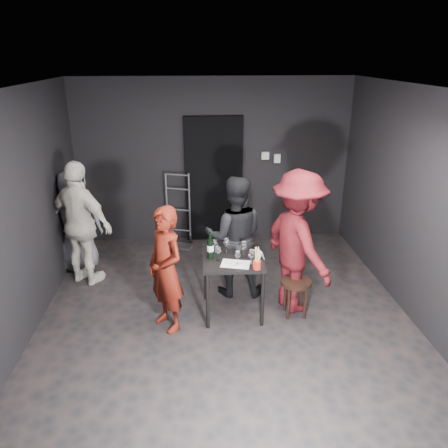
{
  "coord_description": "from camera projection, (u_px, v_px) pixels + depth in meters",
  "views": [
    {
      "loc": [
        -0.37,
        -4.57,
        3.03
      ],
      "look_at": [
        0.0,
        0.25,
        1.13
      ],
      "focal_mm": 35.0,
      "sensor_mm": 36.0,
      "label": 1
    }
  ],
  "objects": [
    {
      "name": "wine_glass_c",
      "position": [
        227.0,
        245.0,
        5.31
      ],
      "size": [
        0.09,
        0.09,
        0.2
      ],
      "primitive_type": null,
      "rotation": [
        0.0,
        0.0,
        0.18
      ],
      "color": "white",
      "rests_on": "tasting_table"
    },
    {
      "name": "reserved_card",
      "position": [
        259.0,
        254.0,
        5.19
      ],
      "size": [
        0.1,
        0.13,
        0.09
      ],
      "primitive_type": null,
      "rotation": [
        0.0,
        0.0,
        0.22
      ],
      "color": "white",
      "rests_on": "tasting_table"
    },
    {
      "name": "ceiling",
      "position": [
        226.0,
        88.0,
        4.39
      ],
      "size": [
        4.5,
        5.0,
        0.02
      ],
      "primitive_type": "cube",
      "color": "silver",
      "rests_on": "ground"
    },
    {
      "name": "wine_glass_e",
      "position": [
        252.0,
        257.0,
        4.98
      ],
      "size": [
        0.11,
        0.11,
        0.22
      ],
      "primitive_type": null,
      "rotation": [
        0.0,
        0.0,
        -0.43
      ],
      "color": "white",
      "rests_on": "tasting_table"
    },
    {
      "name": "floor",
      "position": [
        226.0,
        316.0,
        5.38
      ],
      "size": [
        4.5,
        5.0,
        0.02
      ],
      "primitive_type": "cube",
      "color": "black",
      "rests_on": "ground"
    },
    {
      "name": "hand_truck",
      "position": [
        179.0,
        233.0,
        7.3
      ],
      "size": [
        0.41,
        0.35,
        1.23
      ],
      "rotation": [
        0.0,
        0.0,
        -0.32
      ],
      "color": "#B2B2B7",
      "rests_on": "floor"
    },
    {
      "name": "wine_glass_d",
      "position": [
        238.0,
        257.0,
        5.02
      ],
      "size": [
        0.09,
        0.09,
        0.18
      ],
      "primitive_type": null,
      "rotation": [
        0.0,
        0.0,
        -0.36
      ],
      "color": "white",
      "rests_on": "tasting_table"
    },
    {
      "name": "wallbox_lower",
      "position": [
        277.0,
        158.0,
        7.21
      ],
      "size": [
        0.1,
        0.06,
        0.14
      ],
      "primitive_type": "cube",
      "color": "#B7B7B2",
      "rests_on": "wall_back"
    },
    {
      "name": "bystander_cream",
      "position": [
        80.0,
        215.0,
        5.85
      ],
      "size": [
        1.3,
        1.1,
        2.01
      ],
      "primitive_type": "imported",
      "rotation": [
        0.0,
        0.0,
        2.59
      ],
      "color": "white",
      "rests_on": "floor"
    },
    {
      "name": "wall_back",
      "position": [
        214.0,
        162.0,
        7.2
      ],
      "size": [
        4.5,
        0.04,
        2.7
      ],
      "primitive_type": "cube",
      "color": "black",
      "rests_on": "ground"
    },
    {
      "name": "stool",
      "position": [
        296.0,
        287.0,
        5.29
      ],
      "size": [
        0.37,
        0.37,
        0.47
      ],
      "rotation": [
        0.0,
        0.0,
        -0.25
      ],
      "color": "black",
      "rests_on": "floor"
    },
    {
      "name": "wine_bottle",
      "position": [
        210.0,
        248.0,
        5.16
      ],
      "size": [
        0.08,
        0.08,
        0.33
      ],
      "rotation": [
        0.0,
        0.0,
        -0.02
      ],
      "color": "black",
      "rests_on": "tasting_table"
    },
    {
      "name": "wall_left",
      "position": [
        19.0,
        219.0,
        4.73
      ],
      "size": [
        0.04,
        5.0,
        2.7
      ],
      "primitive_type": "cube",
      "color": "black",
      "rests_on": "ground"
    },
    {
      "name": "man_maroon",
      "position": [
        298.0,
        229.0,
        5.21
      ],
      "size": [
        1.11,
        1.51,
        2.12
      ],
      "primitive_type": "imported",
      "rotation": [
        0.0,
        0.0,
        1.96
      ],
      "color": "#581016",
      "rests_on": "floor"
    },
    {
      "name": "wine_glass_f",
      "position": [
        244.0,
        249.0,
        5.18
      ],
      "size": [
        0.11,
        0.11,
        0.22
      ],
      "primitive_type": null,
      "rotation": [
        0.0,
        0.0,
        -0.33
      ],
      "color": "white",
      "rests_on": "tasting_table"
    },
    {
      "name": "server_red",
      "position": [
        166.0,
        270.0,
        4.93
      ],
      "size": [
        0.61,
        0.65,
        1.49
      ],
      "primitive_type": "imported",
      "rotation": [
        0.0,
        0.0,
        -0.93
      ],
      "color": "maroon",
      "rests_on": "floor"
    },
    {
      "name": "wall_right",
      "position": [
        419.0,
        209.0,
        5.04
      ],
      "size": [
        0.04,
        5.0,
        2.7
      ],
      "primitive_type": "cube",
      "color": "black",
      "rests_on": "ground"
    },
    {
      "name": "wall_front",
      "position": [
        260.0,
        359.0,
        2.57
      ],
      "size": [
        4.5,
        0.04,
        2.7
      ],
      "primitive_type": "cube",
      "color": "black",
      "rests_on": "ground"
    },
    {
      "name": "woman_black",
      "position": [
        235.0,
        232.0,
        5.63
      ],
      "size": [
        0.88,
        0.54,
        1.74
      ],
      "primitive_type": "imported",
      "rotation": [
        0.0,
        0.0,
        3.05
      ],
      "color": "black",
      "rests_on": "floor"
    },
    {
      "name": "doorway",
      "position": [
        214.0,
        180.0,
        7.26
      ],
      "size": [
        0.95,
        0.1,
        2.1
      ],
      "primitive_type": "cube",
      "color": "black",
      "rests_on": "ground"
    },
    {
      "name": "wallbox_upper",
      "position": [
        265.0,
        156.0,
        7.18
      ],
      "size": [
        0.12,
        0.06,
        0.12
      ],
      "primitive_type": "cube",
      "color": "#B7B7B2",
      "rests_on": "wall_back"
    },
    {
      "name": "wine_glass_a",
      "position": [
        218.0,
        253.0,
        5.11
      ],
      "size": [
        0.07,
        0.07,
        0.19
      ],
      "primitive_type": null,
      "rotation": [
        0.0,
        0.0,
        0.02
      ],
      "color": "white",
      "rests_on": "tasting_table"
    },
    {
      "name": "bystander_grey",
      "position": [
        75.0,
        220.0,
        6.33
      ],
      "size": [
        0.81,
        0.54,
        1.53
      ],
      "primitive_type": "imported",
      "rotation": [
        0.0,
        0.0,
        3.33
      ],
      "color": "slate",
      "rests_on": "floor"
    },
    {
      "name": "breadstick_cup",
      "position": [
        257.0,
        259.0,
        4.89
      ],
      "size": [
        0.09,
        0.09,
        0.28
      ],
      "rotation": [
        0.0,
        0.0,
        -0.4
      ],
      "color": "red",
      "rests_on": "tasting_table"
    },
    {
      "name": "tasting_mat",
      "position": [
        236.0,
        264.0,
        5.05
      ],
      "size": [
        0.37,
        0.29,
        0.0
      ],
      "primitive_type": "cube",
      "rotation": [
        0.0,
        0.0,
        -0.25
      ],
      "color": "white",
      "rests_on": "tasting_table"
    },
    {
      "name": "wine_glass_b",
      "position": [
        214.0,
        246.0,
        5.26
      ],
      "size": [
        0.08,
        0.08,
        0.2
      ],
      "primitive_type": null,
      "rotation": [
        0.0,
        0.0,
        -0.08
      ],
      "color": "white",
      "rests_on": "tasting_table"
    },
    {
      "name": "tasting_table",
      "position": [
        233.0,
        265.0,
        5.24
      ],
      "size": [
        0.72,
        0.72,
        0.75
      ],
      "rotation": [
        0.0,
        0.0,
        -0.03
      ],
      "color": "black",
      "rests_on": "floor"
    }
  ]
}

